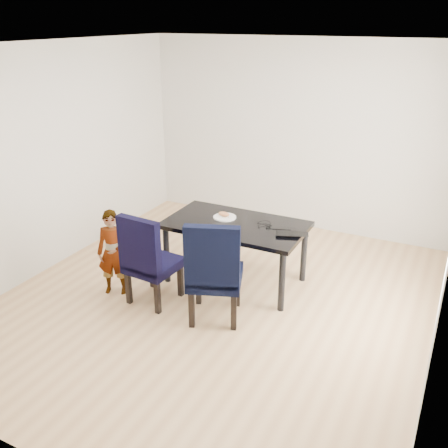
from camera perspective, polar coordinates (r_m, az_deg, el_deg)
The scene contains 13 objects.
floor at distance 5.66m, azimuth -0.91°, elevation -8.71°, with size 4.50×5.00×0.01m, color tan.
ceiling at distance 4.84m, azimuth -1.12°, elevation 19.83°, with size 4.50×5.00×0.01m, color white.
wall_back at distance 7.32m, azimuth 8.20°, elevation 9.90°, with size 4.50×0.01×2.70m, color silver.
wall_front at distance 3.28m, azimuth -21.88°, elevation -8.34°, with size 4.50×0.01×2.70m, color silver.
wall_left at distance 6.41m, azimuth -19.34°, elevation 7.00°, with size 0.01×5.00×2.70m, color silver.
dining_table at distance 5.88m, azimuth 1.31°, elevation -3.26°, with size 1.60×0.90×0.75m, color black.
chair_left at distance 5.48m, azimuth -8.10°, elevation -3.77°, with size 0.50×0.53×1.05m, color black.
chair_right at distance 5.11m, azimuth -1.02°, elevation -5.09°, with size 0.54×0.56×1.13m, color black.
child at distance 5.72m, azimuth -12.54°, elevation -3.23°, with size 0.36×0.24×1.00m, color #F15514.
plate at distance 5.86m, azimuth 0.08°, elevation 0.78°, with size 0.27×0.27×0.01m, color white.
sandwich at distance 5.86m, azimuth -0.01°, elevation 1.15°, with size 0.14×0.07×0.06m, color #B66D41.
laptop at distance 5.48m, azimuth 7.77°, elevation -0.99°, with size 0.35×0.23×0.03m, color black.
cable_tangle at distance 5.61m, azimuth 4.63°, elevation -0.38°, with size 0.14×0.14×0.01m, color black.
Camera 1 is at (2.24, -4.28, 2.95)m, focal length 40.00 mm.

